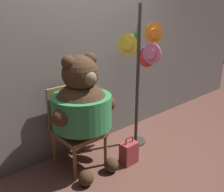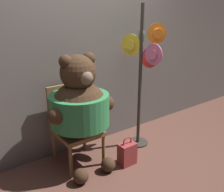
% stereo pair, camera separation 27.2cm
% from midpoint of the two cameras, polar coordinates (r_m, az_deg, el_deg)
% --- Properties ---
extents(ground_plane, '(14.00, 14.00, 0.00)m').
position_cam_midpoint_polar(ground_plane, '(3.17, -2.92, -14.84)').
color(ground_plane, brown).
extents(wall_back, '(8.00, 0.10, 2.62)m').
position_cam_midpoint_polar(wall_back, '(3.18, -10.39, 10.42)').
color(wall_back, '#66605B').
rests_on(wall_back, ground_plane).
extents(chair, '(0.49, 0.51, 0.94)m').
position_cam_midpoint_polar(chair, '(3.01, -11.23, -6.44)').
color(chair, brown).
rests_on(chair, ground_plane).
extents(teddy_bear, '(0.80, 0.71, 1.34)m').
position_cam_midpoint_polar(teddy_bear, '(2.77, -9.69, -2.58)').
color(teddy_bear, '#3D2819').
rests_on(teddy_bear, ground_plane).
extents(hat_display_rack, '(0.44, 0.59, 1.85)m').
position_cam_midpoint_polar(hat_display_rack, '(3.25, 4.35, 7.55)').
color(hat_display_rack, '#332D28').
rests_on(hat_display_rack, ground_plane).
extents(handbag_on_ground, '(0.21, 0.14, 0.36)m').
position_cam_midpoint_polar(handbag_on_ground, '(3.08, 1.31, -12.86)').
color(handbag_on_ground, maroon).
rests_on(handbag_on_ground, ground_plane).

